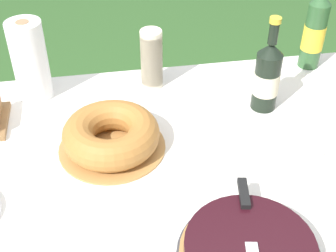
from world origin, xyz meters
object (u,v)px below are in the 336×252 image
Objects in this scene: cup_stack at (152,59)px; bundt_cake at (111,135)px; serving_knife at (249,231)px; berry_tart at (249,252)px; cider_bottle_green at (315,31)px; paper_towel_roll at (30,61)px; juice_bottle_red at (267,76)px.

bundt_cake is at bearing -117.32° from cup_stack.
cup_stack reaches higher than serving_knife.
cider_bottle_green is at bearing 58.91° from berry_tart.
paper_towel_roll is at bearing -134.57° from serving_knife.
cup_stack is 0.57m from cider_bottle_green.
bundt_cake is at bearing -154.98° from cider_bottle_green.
juice_bottle_red is (0.21, 0.52, 0.05)m from serving_knife.
berry_tart is 1.05× the size of bundt_cake.
juice_bottle_red reaches higher than cup_stack.
berry_tart is at bearing -121.09° from cider_bottle_green.
serving_knife is 1.24× the size of bundt_cake.
paper_towel_roll is (-0.38, 0.00, 0.03)m from cup_stack.
serving_knife is 1.23× the size of juice_bottle_red.
cup_stack is at bearing -176.52° from cider_bottle_green.
cider_bottle_green is at bearing 1.88° from paper_towel_roll.
cup_stack is 0.38m from juice_bottle_red.
juice_bottle_red is at bearing 68.23° from berry_tart.
serving_knife is 0.48m from bundt_cake.
cider_bottle_green reaches higher than bundt_cake.
cup_stack is 0.78× the size of paper_towel_roll.
bundt_cake is at bearing 121.73° from berry_tart.
cup_stack is 0.38m from paper_towel_roll.
cup_stack is (-0.11, 0.73, 0.07)m from berry_tart.
berry_tart is 1.21× the size of paper_towel_roll.
cider_bottle_green is at bearing 25.02° from bundt_cake.
serving_knife is 1.07× the size of cider_bottle_green.
serving_knife is 0.72m from cup_stack.
serving_knife is 0.57m from juice_bottle_red.
bundt_cake is at bearing -165.88° from juice_bottle_red.
cider_bottle_green is at bearing 41.83° from juice_bottle_red.
bundt_cake is 0.86× the size of cider_bottle_green.
bundt_cake is (-0.27, 0.43, 0.02)m from berry_tart.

